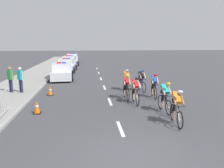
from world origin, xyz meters
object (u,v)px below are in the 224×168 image
at_px(cyclist_third, 136,90).
at_px(cyclist_fifth, 154,85).
at_px(police_car_nearest, 62,72).
at_px(cyclist_seventh, 126,79).
at_px(police_car_second, 67,66).
at_px(spectator_back, 20,78).
at_px(cyclist_second, 165,96).
at_px(traffic_cone_near, 50,91).
at_px(cyclist_fourth, 126,86).
at_px(cyclist_sixth, 142,80).
at_px(traffic_cone_mid, 37,107).
at_px(police_car_third, 70,62).
at_px(police_car_furthest, 72,59).
at_px(crowd_barrier_front, 2,106).
at_px(spectator_closest, 10,78).
at_px(cyclist_lead, 177,106).

height_order(cyclist_third, cyclist_fifth, same).
bearing_deg(police_car_nearest, cyclist_seventh, -46.23).
relative_size(cyclist_third, police_car_nearest, 0.38).
bearing_deg(cyclist_fifth, police_car_nearest, 130.25).
xyz_separation_m(police_car_second, spectator_back, (-2.04, -10.73, 0.40)).
bearing_deg(cyclist_second, cyclist_seventh, 101.37).
bearing_deg(traffic_cone_near, cyclist_seventh, 10.34).
xyz_separation_m(cyclist_fourth, police_car_nearest, (-4.61, 7.63, -0.11)).
bearing_deg(cyclist_second, cyclist_sixth, 89.93).
distance_m(traffic_cone_mid, spectator_back, 4.69).
distance_m(police_car_third, spectator_back, 15.79).
distance_m(police_car_second, police_car_furthest, 10.17).
relative_size(cyclist_fifth, cyclist_seventh, 1.00).
distance_m(cyclist_sixth, police_car_third, 16.75).
bearing_deg(traffic_cone_mid, crowd_barrier_front, -152.15).
distance_m(cyclist_fourth, police_car_second, 13.54).
relative_size(police_car_furthest, spectator_back, 2.66).
relative_size(cyclist_third, cyclist_fourth, 1.00).
xyz_separation_m(cyclist_fifth, spectator_closest, (-9.10, 2.04, 0.30)).
height_order(cyclist_fifth, traffic_cone_near, cyclist_fifth).
distance_m(cyclist_third, traffic_cone_mid, 5.26).
bearing_deg(cyclist_fourth, cyclist_fifth, 3.25).
relative_size(cyclist_sixth, police_car_second, 0.39).
relative_size(cyclist_seventh, police_car_nearest, 0.38).
bearing_deg(police_car_third, cyclist_second, -73.41).
bearing_deg(spectator_back, cyclist_fourth, -16.70).
bearing_deg(police_car_second, police_car_third, 90.01).
relative_size(cyclist_fourth, police_car_second, 0.39).
bearing_deg(police_car_furthest, crowd_barrier_front, -93.28).
height_order(cyclist_lead, cyclist_second, same).
bearing_deg(traffic_cone_mid, cyclist_fourth, 25.06).
xyz_separation_m(cyclist_fourth, police_car_third, (-4.62, 17.65, -0.11)).
relative_size(traffic_cone_mid, spectator_closest, 0.38).
bearing_deg(cyclist_fifth, police_car_third, 109.97).
height_order(cyclist_seventh, police_car_second, police_car_second).
xyz_separation_m(police_car_second, spectator_closest, (-2.72, -10.59, 0.40)).
bearing_deg(cyclist_lead, cyclist_seventh, 97.75).
distance_m(cyclist_fourth, cyclist_seventh, 2.41).
relative_size(cyclist_fifth, police_car_nearest, 0.38).
bearing_deg(cyclist_lead, spectator_back, 141.58).
xyz_separation_m(cyclist_sixth, spectator_closest, (-8.78, 0.11, 0.30)).
xyz_separation_m(cyclist_seventh, traffic_cone_near, (-5.14, -0.94, -0.48)).
bearing_deg(cyclist_second, crowd_barrier_front, -178.05).
bearing_deg(traffic_cone_near, police_car_third, 89.64).
distance_m(traffic_cone_near, spectator_back, 2.16).
bearing_deg(traffic_cone_near, cyclist_lead, -43.65).
xyz_separation_m(cyclist_sixth, police_car_furthest, (-6.06, 20.86, -0.11)).
xyz_separation_m(police_car_third, crowd_barrier_front, (-1.48, -20.58, -0.03)).
xyz_separation_m(cyclist_second, police_car_nearest, (-6.05, 10.30, -0.11)).
distance_m(cyclist_seventh, spectator_closest, 7.77).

